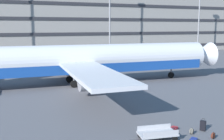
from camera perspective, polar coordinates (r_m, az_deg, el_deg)
name	(u,v)px	position (r m, az deg, el deg)	size (l,w,h in m)	color
ground_plane	(79,90)	(33.55, -6.89, -4.15)	(600.00, 600.00, 0.00)	#5B5B60
terminal_structure	(31,19)	(79.00, -16.45, 10.04)	(168.23, 18.01, 18.98)	gray
airliner	(79,61)	(36.22, -6.90, 1.90)	(41.81, 33.82, 10.99)	silver
light_mast_center_left	(110,5)	(67.81, -0.48, 13.22)	(1.80, 0.50, 21.73)	gray
light_mast_center_right	(199,13)	(81.64, 17.59, 11.11)	(1.80, 0.50, 19.00)	gray
suitcase_purple	(173,129)	(21.28, 12.57, -11.84)	(0.91, 0.82, 0.23)	#B21E23
suitcase_upright	(203,125)	(21.69, 18.29, -10.83)	(0.40, 0.46, 0.92)	black
backpack_orange	(213,136)	(20.55, 20.12, -12.62)	(0.38, 0.29, 0.52)	#592619
backpack_teal	(191,131)	(20.90, 16.11, -12.07)	(0.36, 0.32, 0.50)	gray
baggage_cart	(157,134)	(19.41, 9.37, -12.84)	(3.37, 1.70, 0.82)	#B7B7BC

